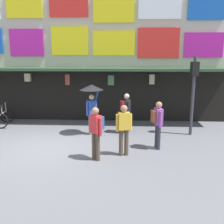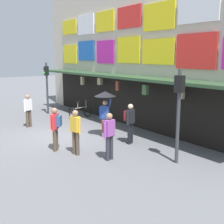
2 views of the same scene
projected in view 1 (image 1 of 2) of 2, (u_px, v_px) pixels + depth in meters
name	position (u px, v px, depth m)	size (l,w,h in m)	color
ground_plane	(50.00, 147.00, 9.10)	(80.00, 80.00, 0.00)	slate
shopfront	(72.00, 40.00, 12.69)	(18.00, 2.60, 8.00)	beige
traffic_light_far	(194.00, 83.00, 10.09)	(0.32, 0.35, 3.20)	#38383D
bicycle_parked	(4.00, 117.00, 11.84)	(0.91, 1.27, 1.05)	black
pedestrian_in_green	(158.00, 122.00, 8.75)	(0.41, 0.52, 1.68)	#2D2D38
pedestrian_in_blue	(126.00, 110.00, 10.58)	(0.44, 0.50, 1.68)	black
pedestrian_in_red	(96.00, 129.00, 7.80)	(0.47, 0.47, 1.68)	brown
pedestrian_in_purple	(124.00, 127.00, 8.15)	(0.52, 0.29, 1.68)	brown
pedestrian_with_umbrella	(92.00, 95.00, 10.23)	(0.96, 0.96, 2.08)	gray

